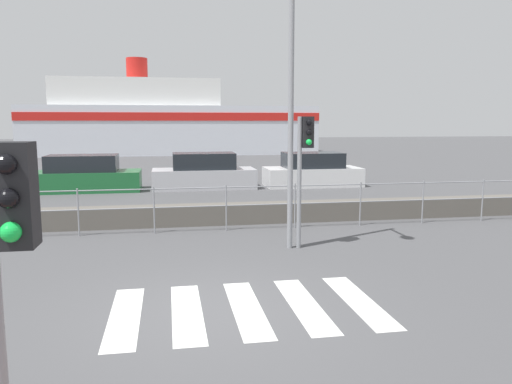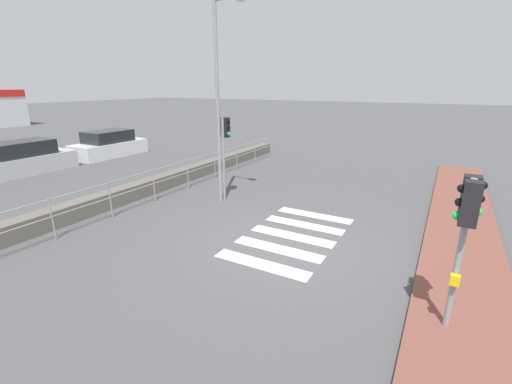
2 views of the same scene
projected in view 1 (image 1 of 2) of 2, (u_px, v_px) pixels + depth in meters
name	position (u px, v px, depth m)	size (l,w,h in m)	color
ground_plane	(208.00, 311.00, 7.48)	(160.00, 160.00, 0.00)	#4C4C4F
crosswalk	(247.00, 308.00, 7.58)	(4.05, 2.40, 0.01)	silver
seawall	(189.00, 215.00, 13.66)	(22.44, 0.55, 0.56)	#605B54
harbor_fence	(190.00, 202.00, 12.74)	(20.23, 0.04, 1.20)	gray
traffic_light_far	(304.00, 152.00, 10.94)	(0.34, 0.32, 2.93)	gray
streetlamp	(294.00, 61.00, 10.45)	(0.32, 1.23, 6.63)	gray
ferry_boat	(166.00, 123.00, 43.84)	(24.69, 6.72, 8.21)	silver
parked_car_green	(83.00, 176.00, 20.30)	(4.57, 1.84, 1.48)	#1E6633
parked_car_silver	(204.00, 173.00, 21.15)	(4.31, 1.77, 1.51)	#BCBCC1
parked_car_white	(312.00, 172.00, 21.98)	(4.18, 1.89, 1.47)	silver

